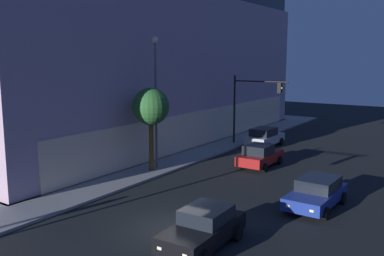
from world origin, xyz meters
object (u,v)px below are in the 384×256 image
Objects in this scene: car_blue at (317,192)px; car_silver at (265,137)px; traffic_light_far_corner at (251,99)px; street_lamp_sidewalk at (156,88)px; modern_building at (81,57)px; sidewalk_tree at (151,107)px; car_black at (203,228)px; car_red at (260,156)px.

car_silver reaches higher than car_blue.
traffic_light_far_corner is 11.39m from street_lamp_sidewalk.
car_blue is (-10.29, -29.19, -7.17)m from modern_building.
street_lamp_sidewalk is at bearing -117.20° from modern_building.
modern_building is at bearing 61.11° from sidewalk_tree.
car_black is (-8.76, -9.43, -4.94)m from street_lamp_sidewalk.
car_blue is at bearing -141.43° from traffic_light_far_corner.
sidewalk_tree is at bearing 86.82° from car_blue.
car_blue is at bearing -18.21° from car_black.
sidewalk_tree is 1.22× the size of car_blue.
street_lamp_sidewalk reaches higher than car_black.
modern_building is 6.36× the size of traffic_light_far_corner.
car_black is at bearing -123.43° from modern_building.
traffic_light_far_corner is 1.39× the size of car_silver.
modern_building is 19.69m from traffic_light_far_corner.
street_lamp_sidewalk reaches higher than car_silver.
car_blue is (7.38, -2.43, -0.02)m from car_black.
sidewalk_tree is 13.26m from car_silver.
traffic_light_far_corner is 16.38m from car_blue.
street_lamp_sidewalk is 13.78m from car_black.
modern_building reaches higher than car_blue.
car_black is 21.41m from car_silver.
modern_building is 8.72× the size of car_black.
car_black is at bearing -159.21° from traffic_light_far_corner.
car_red is at bearing -45.20° from sidewalk_tree.
car_red is (5.56, -5.60, -3.71)m from sidewalk_tree.
modern_building reaches higher than car_red.
traffic_light_far_corner is at bearing -83.40° from modern_building.
street_lamp_sidewalk is 2.06× the size of car_silver.
car_red is (-4.08, -23.07, -7.15)m from modern_building.
street_lamp_sidewalk reaches higher than sidewalk_tree.
sidewalk_tree reaches higher than car_blue.
modern_building is at bearing 62.80° from street_lamp_sidewalk.
car_black reaches higher than car_blue.
street_lamp_sidewalk is 1.45m from sidewalk_tree.
modern_building is 21.76m from car_silver.
car_blue is (-12.51, -9.98, -3.49)m from traffic_light_far_corner.
modern_building is 4.30× the size of street_lamp_sidewalk.
traffic_light_far_corner is 11.99m from sidewalk_tree.
traffic_light_far_corner is at bearing 115.19° from car_silver.
car_silver is (12.41, -2.91, -3.66)m from sidewalk_tree.
traffic_light_far_corner is (2.22, -19.21, -3.68)m from modern_building.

